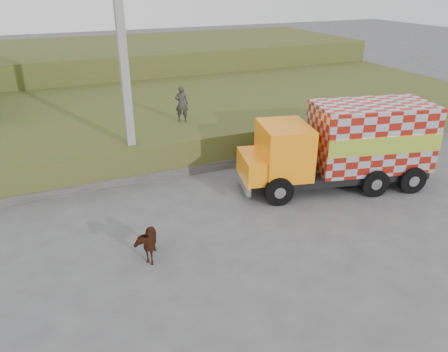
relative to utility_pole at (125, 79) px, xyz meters
name	(u,v)px	position (x,y,z in m)	size (l,w,h in m)	color
ground	(197,227)	(1.00, -4.60, -4.08)	(120.00, 120.00, 0.00)	#474749
embankment	(128,122)	(1.00, 5.40, -3.33)	(40.00, 12.00, 1.50)	#39511B
embankment_far	(91,67)	(1.00, 17.40, -2.58)	(40.00, 12.00, 3.00)	#39511B
retaining_strip	(111,182)	(-1.00, -0.40, -3.88)	(16.00, 0.50, 0.40)	#595651
utility_pole	(125,79)	(0.00, 0.00, 0.00)	(1.20, 0.30, 8.00)	gray
cargo_truck	(346,145)	(7.36, -3.87, -2.41)	(7.59, 3.88, 3.24)	black
cow	(146,241)	(-0.92, -5.58, -3.53)	(0.59, 1.29, 1.09)	#34120D
pedestrian	(182,104)	(2.82, 2.06, -1.76)	(0.59, 0.39, 1.62)	#2E2C29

